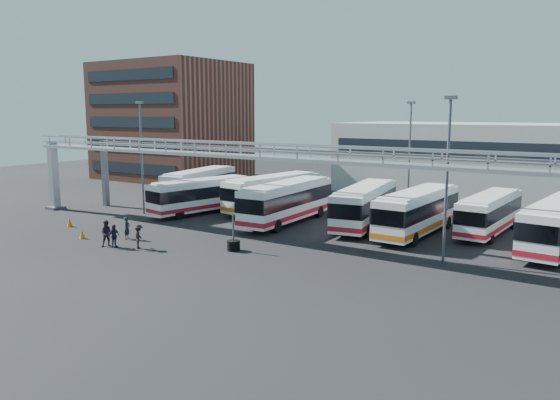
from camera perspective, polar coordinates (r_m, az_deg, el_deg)
The scene contains 22 objects.
ground at distance 35.29m, azimuth -6.02°, elevation -6.06°, with size 140.00×140.00×0.00m, color black.
gantry at distance 38.93m, azimuth -0.62°, elevation 3.66°, with size 51.40×5.15×7.10m.
apartment_building at distance 79.19m, azimuth -11.26°, elevation 8.08°, with size 18.00×15.00×16.00m, color brown.
warehouse at distance 65.09m, azimuth 24.95°, elevation 3.68°, with size 42.00×14.00×8.00m, color #9E9E99.
light_pole_left at distance 51.08m, azimuth -14.27°, elevation 4.93°, with size 0.70×0.35×10.21m.
light_pole_mid at distance 34.73m, azimuth 17.08°, elevation 2.96°, with size 0.70×0.35×10.21m.
light_pole_back at distance 51.45m, azimuth 13.38°, elevation 4.99°, with size 0.70×0.35×10.21m.
bus_1 at distance 57.42m, azimuth -8.37°, elevation 1.66°, with size 4.49×11.30×3.35m.
bus_2 at distance 50.72m, azimuth -8.13°, elevation 0.58°, with size 4.44×10.72×3.17m.
bus_3 at distance 51.29m, azimuth -0.77°, elevation 0.89°, with size 3.96×11.35×3.38m.
bus_4 at distance 45.67m, azimuth 0.77°, elevation -0.05°, with size 3.23×11.61×3.49m.
bus_5 at distance 44.62m, azimuth 8.87°, elevation -0.45°, with size 4.43×11.44×3.39m.
bus_6 at distance 42.57m, azimuth 14.21°, elevation -1.07°, with size 2.88×11.28×3.41m.
bus_7 at distance 44.62m, azimuth 21.06°, elevation -1.20°, with size 2.73×10.15×3.06m.
bus_8 at distance 40.83m, azimuth 27.06°, elevation -2.23°, with size 3.57×11.39×3.40m.
pedestrian_a at distance 41.69m, azimuth -15.70°, elevation -2.83°, with size 0.60×0.39×1.65m, color black.
pedestrian_b at distance 39.69m, azimuth -17.61°, elevation -3.35°, with size 0.91×0.71×1.86m, color #2A2230.
pedestrian_c at distance 38.56m, azimuth -14.55°, elevation -3.71°, with size 1.09×0.63×1.69m, color black.
pedestrian_d at distance 39.32m, azimuth -16.96°, elevation -3.63°, with size 0.95×0.39×1.61m, color #1C2433.
cone_left at distance 42.92m, azimuth -19.97°, elevation -3.36°, with size 0.43×0.43×0.68m, color #D06A0B.
cone_right at distance 47.71m, azimuth -21.13°, elevation -2.18°, with size 0.46×0.46×0.73m, color #D06A0B.
tire_stack at distance 37.02m, azimuth -4.89°, elevation -4.64°, with size 0.88×0.88×2.52m.
Camera 1 is at (21.86, -26.12, 9.22)m, focal length 35.00 mm.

